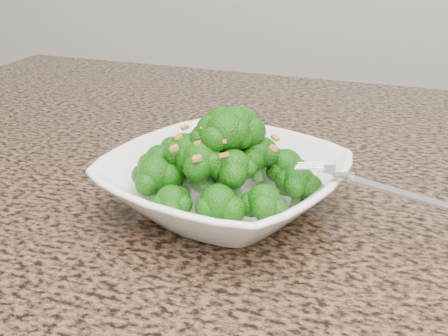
% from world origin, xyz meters
% --- Properties ---
extents(granite_counter, '(1.64, 1.04, 0.03)m').
position_xyz_m(granite_counter, '(0.00, 0.30, 0.89)').
color(granite_counter, brown).
rests_on(granite_counter, cabinet).
extents(bowl, '(0.30, 0.30, 0.06)m').
position_xyz_m(bowl, '(-0.13, 0.23, 0.93)').
color(bowl, white).
rests_on(bowl, granite_counter).
extents(broccoli_pile, '(0.22, 0.22, 0.07)m').
position_xyz_m(broccoli_pile, '(-0.13, 0.23, 1.00)').
color(broccoli_pile, '#175E0A').
rests_on(broccoli_pile, bowl).
extents(garlic_topping, '(0.13, 0.13, 0.01)m').
position_xyz_m(garlic_topping, '(-0.13, 0.23, 1.03)').
color(garlic_topping, orange).
rests_on(garlic_topping, broccoli_pile).
extents(fork, '(0.17, 0.05, 0.01)m').
position_xyz_m(fork, '(-0.00, 0.22, 0.97)').
color(fork, silver).
rests_on(fork, bowl).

